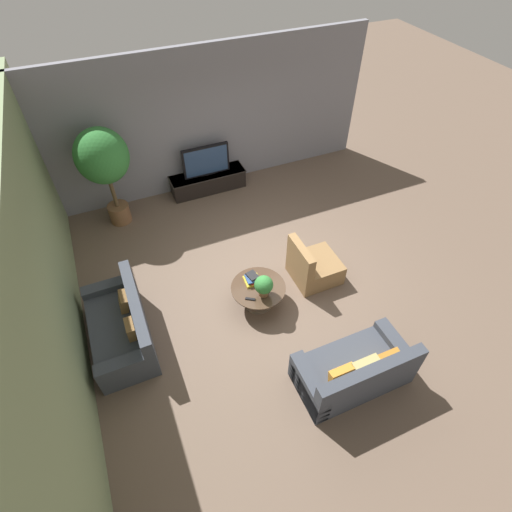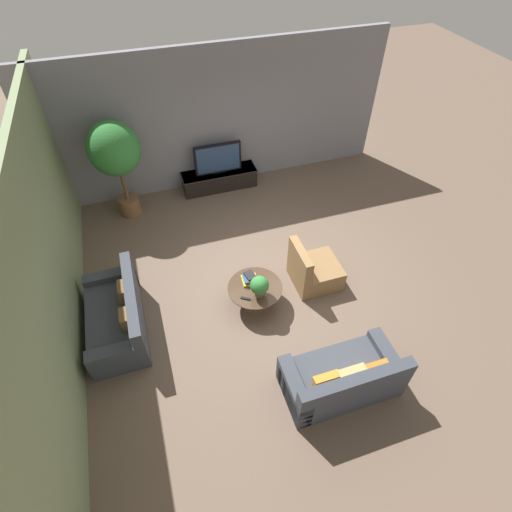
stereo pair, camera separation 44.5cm
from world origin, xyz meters
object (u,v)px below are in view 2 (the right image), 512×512
object	(u,v)px
couch_near_entry	(342,379)
potted_palm_tall	(115,153)
armchair_wicker	(313,271)
potted_plant_tabletop	(259,286)
coffee_table	(255,292)
television	(218,159)
couch_by_wall	(118,317)
media_console	(219,179)

from	to	relation	value
couch_near_entry	potted_palm_tall	size ratio (longest dim) A/B	0.78
armchair_wicker	potted_plant_tabletop	xyz separation A→B (m)	(-1.11, -0.32, 0.36)
coffee_table	couch_near_entry	size ratio (longest dim) A/B	0.56
television	potted_plant_tabletop	distance (m)	3.62
potted_palm_tall	coffee_table	bearing A→B (deg)	-60.43
armchair_wicker	potted_palm_tall	size ratio (longest dim) A/B	0.42
armchair_wicker	potted_palm_tall	bearing A→B (deg)	44.27
television	couch_near_entry	size ratio (longest dim) A/B	0.64
television	potted_palm_tall	bearing A→B (deg)	-171.24
couch_near_entry	television	bearing A→B (deg)	-85.39
coffee_table	potted_plant_tabletop	world-z (taller)	potted_plant_tabletop
couch_by_wall	armchair_wicker	xyz separation A→B (m)	(3.35, -0.03, -0.01)
coffee_table	potted_palm_tall	bearing A→B (deg)	119.57
armchair_wicker	couch_near_entry	bearing A→B (deg)	167.64
television	coffee_table	xyz separation A→B (m)	(-0.26, -3.44, -0.47)
television	potted_plant_tabletop	xyz separation A→B (m)	(-0.24, -3.61, -0.12)
television	couch_near_entry	bearing A→B (deg)	-85.39
coffee_table	couch_by_wall	bearing A→B (deg)	175.39
media_console	coffee_table	xyz separation A→B (m)	(-0.26, -3.44, 0.06)
media_console	couch_near_entry	bearing A→B (deg)	-85.39
media_console	potted_palm_tall	xyz separation A→B (m)	(-2.03, -0.31, 1.23)
media_console	potted_plant_tabletop	bearing A→B (deg)	-93.76
television	couch_by_wall	xyz separation A→B (m)	(-2.48, -3.26, -0.47)
couch_near_entry	potted_palm_tall	world-z (taller)	potted_palm_tall
potted_palm_tall	couch_near_entry	bearing A→B (deg)	-63.77
media_console	couch_by_wall	distance (m)	4.10
television	armchair_wicker	bearing A→B (deg)	-75.18
media_console	potted_plant_tabletop	world-z (taller)	potted_plant_tabletop
media_console	couch_near_entry	distance (m)	5.32
couch_near_entry	armchair_wicker	world-z (taller)	armchair_wicker
potted_palm_tall	potted_plant_tabletop	distance (m)	3.84
media_console	couch_by_wall	world-z (taller)	couch_by_wall
couch_by_wall	couch_near_entry	bearing A→B (deg)	54.92
coffee_table	potted_palm_tall	world-z (taller)	potted_palm_tall
television	couch_by_wall	size ratio (longest dim) A/B	0.60
coffee_table	potted_palm_tall	distance (m)	3.78
couch_by_wall	potted_palm_tall	size ratio (longest dim) A/B	0.83
television	coffee_table	size ratio (longest dim) A/B	1.13
couch_near_entry	armchair_wicker	bearing A→B (deg)	-102.36
couch_by_wall	potted_plant_tabletop	xyz separation A→B (m)	(2.24, -0.35, 0.35)
media_console	couch_near_entry	xyz separation A→B (m)	(0.43, -5.30, 0.07)
couch_near_entry	potted_palm_tall	distance (m)	5.68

